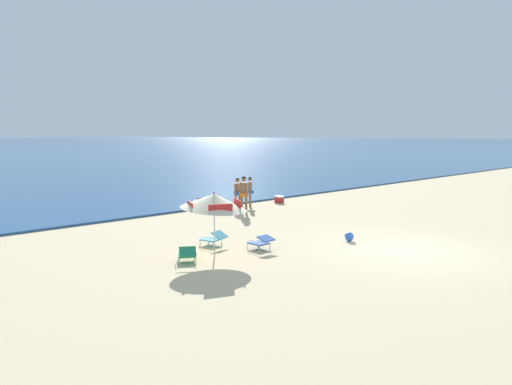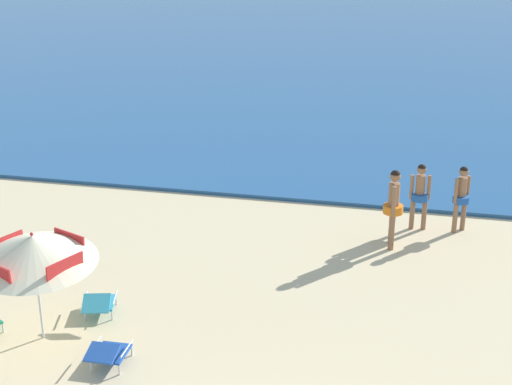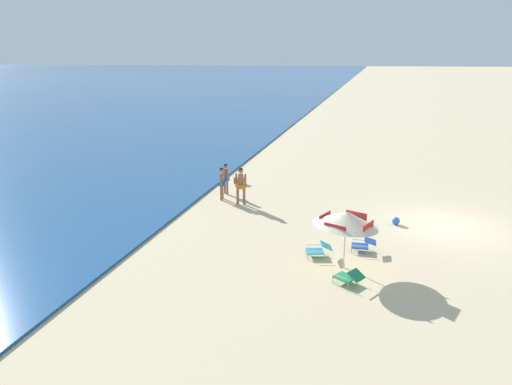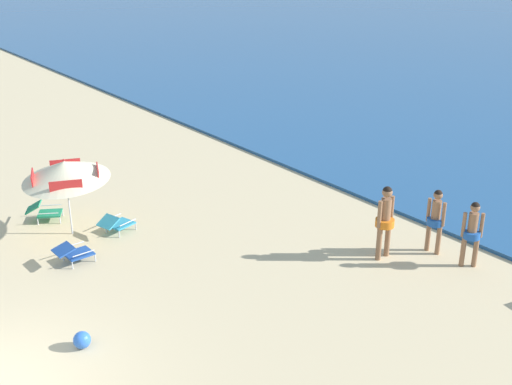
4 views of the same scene
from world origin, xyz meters
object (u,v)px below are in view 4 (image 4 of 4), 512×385
at_px(lounge_chair_under_umbrella, 44,211).
at_px(lounge_chair_beside_umbrella, 73,252).
at_px(person_wading_in, 436,217).
at_px(beach_umbrella_striped_main, 65,171).
at_px(person_standing_beside, 385,217).
at_px(lounge_chair_facing_sea, 116,223).
at_px(beach_ball, 82,340).
at_px(person_standing_near_shore, 472,230).

height_order(lounge_chair_under_umbrella, lounge_chair_beside_umbrella, lounge_chair_under_umbrella).
relative_size(lounge_chair_beside_umbrella, person_wading_in, 0.54).
height_order(beach_umbrella_striped_main, person_standing_beside, beach_umbrella_striped_main).
xyz_separation_m(lounge_chair_facing_sea, beach_ball, (4.04, -2.77, -0.11)).
distance_m(lounge_chair_beside_umbrella, beach_ball, 3.44).
relative_size(person_standing_near_shore, beach_ball, 4.87).
bearing_deg(person_standing_near_shore, person_standing_beside, -140.63).
relative_size(lounge_chair_beside_umbrella, beach_ball, 2.65).
xyz_separation_m(beach_umbrella_striped_main, lounge_chair_facing_sea, (0.66, 0.92, -1.45)).
distance_m(beach_umbrella_striped_main, lounge_chair_facing_sea, 1.84).
relative_size(lounge_chair_beside_umbrella, person_standing_beside, 0.48).
relative_size(lounge_chair_facing_sea, beach_ball, 3.01).
bearing_deg(lounge_chair_facing_sea, lounge_chair_beside_umbrella, -61.17).
height_order(lounge_chair_beside_umbrella, person_wading_in, person_wading_in).
distance_m(lounge_chair_beside_umbrella, person_standing_beside, 7.28).
distance_m(beach_umbrella_striped_main, lounge_chair_under_umbrella, 1.91).
bearing_deg(person_wading_in, lounge_chair_facing_sea, -135.94).
xyz_separation_m(lounge_chair_beside_umbrella, beach_ball, (3.20, -1.25, -0.11)).
xyz_separation_m(lounge_chair_facing_sea, person_standing_beside, (5.10, 4.33, 0.77)).
height_order(person_standing_near_shore, person_wading_in, person_wading_in).
bearing_deg(beach_ball, person_standing_near_shore, 72.88).
xyz_separation_m(beach_umbrella_striped_main, lounge_chair_under_umbrella, (-1.21, -0.24, -1.45)).
distance_m(lounge_chair_under_umbrella, person_standing_near_shore, 10.84).
bearing_deg(beach_ball, lounge_chair_facing_sea, 145.58).
distance_m(beach_umbrella_striped_main, person_wading_in, 9.03).
distance_m(lounge_chair_under_umbrella, person_standing_beside, 8.91).
bearing_deg(beach_umbrella_striped_main, person_standing_beside, 42.32).
relative_size(beach_umbrella_striped_main, lounge_chair_under_umbrella, 2.91).
bearing_deg(person_standing_near_shore, lounge_chair_under_umbrella, -141.61).
bearing_deg(lounge_chair_under_umbrella, person_standing_beside, 38.18).
bearing_deg(beach_umbrella_striped_main, lounge_chair_facing_sea, 54.23).
bearing_deg(beach_ball, lounge_chair_under_umbrella, 164.77).
bearing_deg(lounge_chair_facing_sea, lounge_chair_under_umbrella, -148.32).
relative_size(beach_umbrella_striped_main, beach_ball, 9.07).
height_order(lounge_chair_beside_umbrella, person_standing_beside, person_standing_beside).
xyz_separation_m(person_standing_beside, beach_ball, (-1.06, -7.10, -0.88)).
bearing_deg(person_wading_in, person_standing_near_shore, 5.08).
bearing_deg(beach_umbrella_striped_main, person_standing_near_shore, 41.73).
relative_size(lounge_chair_under_umbrella, person_standing_beside, 0.57).
distance_m(lounge_chair_under_umbrella, lounge_chair_beside_umbrella, 2.74).
relative_size(lounge_chair_under_umbrella, beach_ball, 3.12).
height_order(lounge_chair_beside_umbrella, person_standing_near_shore, person_standing_near_shore).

